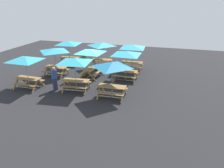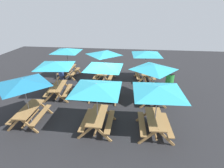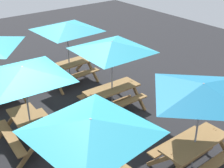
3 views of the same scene
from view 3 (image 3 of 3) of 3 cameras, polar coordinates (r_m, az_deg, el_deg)
ground_plane at (r=8.70m, az=-14.80°, el=-11.62°), size 27.11×27.11×0.00m
picnic_table_1 at (r=9.28m, az=0.00°, el=6.01°), size 2.83×2.83×2.34m
picnic_table_2 at (r=7.06m, az=16.11°, el=-2.14°), size 2.03×2.03×2.34m
picnic_table_5 at (r=11.27m, az=-8.23°, el=9.55°), size 2.83×2.83×2.34m
picnic_table_6 at (r=7.88m, az=-15.82°, el=1.02°), size 2.82×2.82×2.34m
picnic_table_8 at (r=5.64m, az=-3.84°, el=-9.00°), size 2.81×2.81×2.34m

